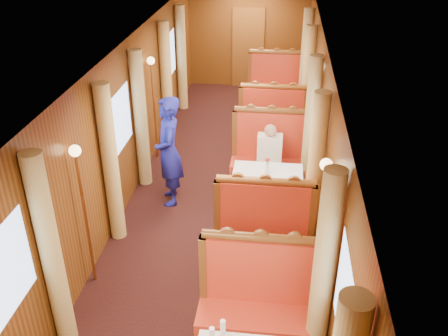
% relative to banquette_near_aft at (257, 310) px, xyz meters
% --- Properties ---
extents(floor, '(3.00, 12.00, 0.01)m').
position_rel_banquette_near_aft_xyz_m(floor, '(-0.75, 2.49, -0.42)').
color(floor, black).
rests_on(floor, ground).
extents(ceiling, '(3.00, 12.00, 0.01)m').
position_rel_banquette_near_aft_xyz_m(ceiling, '(-0.75, 2.49, 2.08)').
color(ceiling, silver).
rests_on(ceiling, wall_left).
extents(wall_far, '(3.00, 0.01, 2.50)m').
position_rel_banquette_near_aft_xyz_m(wall_far, '(-0.75, 8.49, 0.83)').
color(wall_far, brown).
rests_on(wall_far, floor).
extents(wall_left, '(0.01, 12.00, 2.50)m').
position_rel_banquette_near_aft_xyz_m(wall_left, '(-2.25, 2.49, 0.83)').
color(wall_left, brown).
rests_on(wall_left, floor).
extents(wall_right, '(0.01, 12.00, 2.50)m').
position_rel_banquette_near_aft_xyz_m(wall_right, '(0.75, 2.49, 0.83)').
color(wall_right, brown).
rests_on(wall_right, floor).
extents(doorway_far, '(0.80, 0.04, 2.00)m').
position_rel_banquette_near_aft_xyz_m(doorway_far, '(-0.75, 8.46, 0.58)').
color(doorway_far, brown).
rests_on(doorway_far, floor).
extents(banquette_near_aft, '(1.30, 0.55, 1.34)m').
position_rel_banquette_near_aft_xyz_m(banquette_near_aft, '(0.00, 0.00, 0.00)').
color(banquette_near_aft, '#B71416').
rests_on(banquette_near_aft, floor).
extents(table_mid, '(1.05, 0.72, 0.75)m').
position_rel_banquette_near_aft_xyz_m(table_mid, '(0.00, 2.49, -0.05)').
color(table_mid, white).
rests_on(table_mid, floor).
extents(banquette_mid_fwd, '(1.30, 0.55, 1.34)m').
position_rel_banquette_near_aft_xyz_m(banquette_mid_fwd, '(0.00, 1.47, 0.00)').
color(banquette_mid_fwd, '#B71416').
rests_on(banquette_mid_fwd, floor).
extents(banquette_mid_aft, '(1.30, 0.55, 1.34)m').
position_rel_banquette_near_aft_xyz_m(banquette_mid_aft, '(0.00, 3.50, 0.00)').
color(banquette_mid_aft, '#B71416').
rests_on(banquette_mid_aft, floor).
extents(table_far, '(1.05, 0.72, 0.75)m').
position_rel_banquette_near_aft_xyz_m(table_far, '(0.00, 5.99, -0.05)').
color(table_far, white).
rests_on(table_far, floor).
extents(banquette_far_fwd, '(1.30, 0.55, 1.34)m').
position_rel_banquette_near_aft_xyz_m(banquette_far_fwd, '(0.00, 4.97, 0.00)').
color(banquette_far_fwd, '#B71416').
rests_on(banquette_far_fwd, floor).
extents(banquette_far_aft, '(1.30, 0.55, 1.34)m').
position_rel_banquette_near_aft_xyz_m(banquette_far_aft, '(0.00, 7.00, 0.00)').
color(banquette_far_aft, '#B71416').
rests_on(banquette_far_aft, floor).
extents(cup_outboard, '(0.08, 0.08, 0.26)m').
position_rel_banquette_near_aft_xyz_m(cup_outboard, '(-0.29, -0.77, 0.43)').
color(cup_outboard, white).
rests_on(cup_outboard, table_near).
extents(rose_vase_mid, '(0.06, 0.06, 0.36)m').
position_rel_banquette_near_aft_xyz_m(rose_vase_mid, '(-0.01, 2.49, 0.50)').
color(rose_vase_mid, silver).
rests_on(rose_vase_mid, table_mid).
extents(rose_vase_far, '(0.06, 0.06, 0.36)m').
position_rel_banquette_near_aft_xyz_m(rose_vase_far, '(0.04, 5.96, 0.50)').
color(rose_vase_far, silver).
rests_on(rose_vase_far, table_far).
extents(curtain_left_near_b, '(0.22, 0.22, 2.35)m').
position_rel_banquette_near_aft_xyz_m(curtain_left_near_b, '(-2.13, -0.23, 0.75)').
color(curtain_left_near_b, tan).
rests_on(curtain_left_near_b, floor).
extents(window_right_near, '(0.01, 1.20, 0.90)m').
position_rel_banquette_near_aft_xyz_m(window_right_near, '(0.74, -1.01, 1.03)').
color(window_right_near, '#8EADD6').
rests_on(window_right_near, wall_right).
extents(curtain_right_near_b, '(0.22, 0.22, 2.35)m').
position_rel_banquette_near_aft_xyz_m(curtain_right_near_b, '(0.63, -0.23, 0.75)').
color(curtain_right_near_b, tan).
rests_on(curtain_right_near_b, floor).
extents(window_left_mid, '(0.01, 1.20, 0.90)m').
position_rel_banquette_near_aft_xyz_m(window_left_mid, '(-2.24, 2.49, 1.03)').
color(window_left_mid, '#8EADD6').
rests_on(window_left_mid, wall_left).
extents(curtain_left_mid_a, '(0.22, 0.22, 2.35)m').
position_rel_banquette_near_aft_xyz_m(curtain_left_mid_a, '(-2.13, 1.71, 0.75)').
color(curtain_left_mid_a, tan).
rests_on(curtain_left_mid_a, floor).
extents(curtain_left_mid_b, '(0.22, 0.22, 2.35)m').
position_rel_banquette_near_aft_xyz_m(curtain_left_mid_b, '(-2.13, 3.27, 0.75)').
color(curtain_left_mid_b, tan).
rests_on(curtain_left_mid_b, floor).
extents(window_right_mid, '(0.01, 1.20, 0.90)m').
position_rel_banquette_near_aft_xyz_m(window_right_mid, '(0.74, 2.49, 1.03)').
color(window_right_mid, '#8EADD6').
rests_on(window_right_mid, wall_right).
extents(curtain_right_mid_a, '(0.22, 0.22, 2.35)m').
position_rel_banquette_near_aft_xyz_m(curtain_right_mid_a, '(0.63, 1.71, 0.75)').
color(curtain_right_mid_a, tan).
rests_on(curtain_right_mid_a, floor).
extents(curtain_right_mid_b, '(0.22, 0.22, 2.35)m').
position_rel_banquette_near_aft_xyz_m(curtain_right_mid_b, '(0.63, 3.27, 0.75)').
color(curtain_right_mid_b, tan).
rests_on(curtain_right_mid_b, floor).
extents(window_left_far, '(0.01, 1.20, 0.90)m').
position_rel_banquette_near_aft_xyz_m(window_left_far, '(-2.24, 5.99, 1.03)').
color(window_left_far, '#8EADD6').
rests_on(window_left_far, wall_left).
extents(curtain_left_far_a, '(0.22, 0.22, 2.35)m').
position_rel_banquette_near_aft_xyz_m(curtain_left_far_a, '(-2.13, 5.21, 0.75)').
color(curtain_left_far_a, tan).
rests_on(curtain_left_far_a, floor).
extents(curtain_left_far_b, '(0.22, 0.22, 2.35)m').
position_rel_banquette_near_aft_xyz_m(curtain_left_far_b, '(-2.13, 6.77, 0.75)').
color(curtain_left_far_b, tan).
rests_on(curtain_left_far_b, floor).
extents(window_right_far, '(0.01, 1.20, 0.90)m').
position_rel_banquette_near_aft_xyz_m(window_right_far, '(0.74, 5.99, 1.03)').
color(window_right_far, '#8EADD6').
rests_on(window_right_far, wall_right).
extents(curtain_right_far_a, '(0.22, 0.22, 2.35)m').
position_rel_banquette_near_aft_xyz_m(curtain_right_far_a, '(0.63, 5.21, 0.75)').
color(curtain_right_far_a, tan).
rests_on(curtain_right_far_a, floor).
extents(curtain_right_far_b, '(0.22, 0.22, 2.35)m').
position_rel_banquette_near_aft_xyz_m(curtain_right_far_b, '(0.63, 6.77, 0.75)').
color(curtain_right_far_b, tan).
rests_on(curtain_right_far_b, floor).
extents(sconce_left_fore, '(0.14, 0.14, 1.95)m').
position_rel_banquette_near_aft_xyz_m(sconce_left_fore, '(-2.15, 0.74, 0.96)').
color(sconce_left_fore, '#BF8C3F').
rests_on(sconce_left_fore, floor).
extents(sconce_right_fore, '(0.14, 0.14, 1.95)m').
position_rel_banquette_near_aft_xyz_m(sconce_right_fore, '(0.65, 0.74, 0.96)').
color(sconce_right_fore, '#BF8C3F').
rests_on(sconce_right_fore, floor).
extents(sconce_left_aft, '(0.14, 0.14, 1.95)m').
position_rel_banquette_near_aft_xyz_m(sconce_left_aft, '(-2.15, 4.24, 0.96)').
color(sconce_left_aft, '#BF8C3F').
rests_on(sconce_left_aft, floor).
extents(sconce_right_aft, '(0.14, 0.14, 1.95)m').
position_rel_banquette_near_aft_xyz_m(sconce_right_aft, '(0.65, 4.24, 0.96)').
color(sconce_right_aft, '#BF8C3F').
rests_on(sconce_right_aft, floor).
extents(steward, '(0.59, 0.75, 1.79)m').
position_rel_banquette_near_aft_xyz_m(steward, '(-1.56, 2.74, 0.47)').
color(steward, navy).
rests_on(steward, floor).
extents(passenger, '(0.40, 0.44, 0.76)m').
position_rel_banquette_near_aft_xyz_m(passenger, '(-0.00, 3.21, 0.32)').
color(passenger, beige).
rests_on(passenger, banquette_mid_aft).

